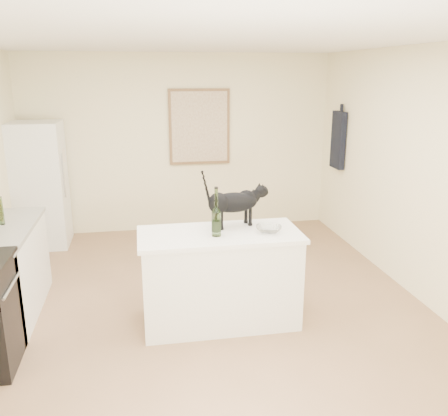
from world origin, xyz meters
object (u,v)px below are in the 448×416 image
glass_bowl (269,229)px  fridge (39,185)px  wine_bottle (216,215)px  black_cat (233,205)px

glass_bowl → fridge: bearing=133.7°
fridge → wine_bottle: (2.01, -2.63, 0.25)m
fridge → wine_bottle: size_ratio=4.26×
fridge → wine_bottle: bearing=-52.7°
fridge → glass_bowl: 3.62m
black_cat → wine_bottle: black_cat is taller
wine_bottle → glass_bowl: wine_bottle is taller
fridge → glass_bowl: size_ratio=7.19×
black_cat → glass_bowl: (0.29, -0.23, -0.18)m
fridge → glass_bowl: (2.50, -2.62, 0.08)m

